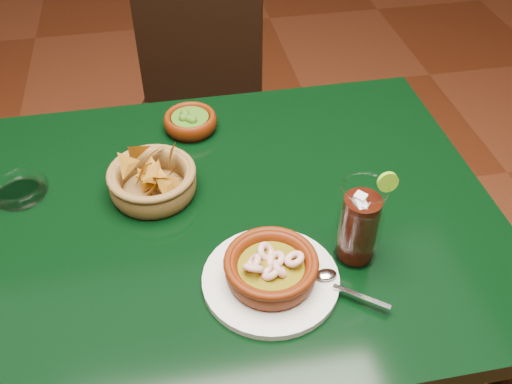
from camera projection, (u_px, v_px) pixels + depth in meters
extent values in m
cube|color=black|center=(182.00, 225.00, 1.08)|extent=(1.20, 0.80, 0.04)
cylinder|color=black|center=(368.00, 208.00, 1.65)|extent=(0.06, 0.06, 0.71)
cube|color=black|center=(191.00, 143.00, 1.75)|extent=(0.52, 0.52, 0.04)
cylinder|color=black|center=(129.00, 227.00, 1.79)|extent=(0.03, 0.03, 0.44)
cylinder|color=black|center=(238.00, 239.00, 1.75)|extent=(0.03, 0.03, 0.44)
cylinder|color=black|center=(159.00, 158.00, 2.04)|extent=(0.03, 0.03, 0.44)
cylinder|color=black|center=(255.00, 167.00, 2.01)|extent=(0.03, 0.03, 0.44)
cube|color=black|center=(199.00, 46.00, 1.73)|extent=(0.37, 0.16, 0.43)
cylinder|color=silver|center=(271.00, 280.00, 0.95)|extent=(0.23, 0.23, 0.01)
cylinder|color=#4C1704|center=(271.00, 276.00, 0.94)|extent=(0.13, 0.13, 0.01)
torus|color=#4C1704|center=(271.00, 269.00, 0.93)|extent=(0.17, 0.17, 0.04)
torus|color=#4C1704|center=(271.00, 262.00, 0.92)|extent=(0.16, 0.16, 0.01)
cylinder|color=#5F560C|center=(271.00, 267.00, 0.93)|extent=(0.12, 0.12, 0.01)
torus|color=beige|center=(294.00, 259.00, 0.92)|extent=(0.05, 0.05, 0.03)
torus|color=beige|center=(276.00, 260.00, 0.93)|extent=(0.03, 0.04, 0.03)
torus|color=beige|center=(266.00, 252.00, 0.94)|extent=(0.04, 0.05, 0.04)
torus|color=beige|center=(253.00, 263.00, 0.92)|extent=(0.04, 0.04, 0.04)
torus|color=beige|center=(253.00, 268.00, 0.91)|extent=(0.04, 0.04, 0.04)
torus|color=beige|center=(271.00, 273.00, 0.91)|extent=(0.05, 0.05, 0.03)
torus|color=beige|center=(279.00, 269.00, 0.91)|extent=(0.04, 0.05, 0.04)
cube|color=silver|center=(361.00, 297.00, 0.91)|extent=(0.08, 0.07, 0.00)
ellipsoid|color=silver|center=(326.00, 274.00, 0.94)|extent=(0.04, 0.03, 0.01)
cylinder|color=brown|center=(154.00, 191.00, 1.12)|extent=(0.15, 0.15, 0.01)
torus|color=brown|center=(153.00, 182.00, 1.10)|extent=(0.20, 0.20, 0.06)
torus|color=brown|center=(151.00, 173.00, 1.08)|extent=(0.17, 0.17, 0.01)
cone|color=#AD7019|center=(148.00, 169.00, 1.10)|extent=(0.08, 0.03, 0.08)
cone|color=#AD7019|center=(148.00, 180.00, 1.10)|extent=(0.09, 0.04, 0.08)
cone|color=#AD7019|center=(160.00, 179.00, 1.08)|extent=(0.08, 0.05, 0.06)
cone|color=#AD7019|center=(171.00, 153.00, 1.09)|extent=(0.03, 0.08, 0.09)
cone|color=#AD7019|center=(156.00, 175.00, 1.07)|extent=(0.07, 0.05, 0.08)
cone|color=#AD7019|center=(136.00, 152.00, 1.10)|extent=(0.08, 0.04, 0.08)
cone|color=#AD7019|center=(153.00, 152.00, 1.11)|extent=(0.06, 0.07, 0.07)
cone|color=#AD7019|center=(175.00, 187.00, 1.09)|extent=(0.08, 0.02, 0.08)
cone|color=#AD7019|center=(149.00, 171.00, 1.09)|extent=(0.08, 0.04, 0.08)
cone|color=#AD7019|center=(141.00, 172.00, 1.08)|extent=(0.04, 0.07, 0.06)
cone|color=#AD7019|center=(153.00, 172.00, 1.08)|extent=(0.06, 0.07, 0.06)
cone|color=#AD7019|center=(167.00, 185.00, 1.08)|extent=(0.08, 0.04, 0.08)
cone|color=#AD7019|center=(151.00, 177.00, 1.10)|extent=(0.07, 0.06, 0.06)
cone|color=#AD7019|center=(149.00, 193.00, 1.08)|extent=(0.06, 0.06, 0.08)
cone|color=#AD7019|center=(127.00, 164.00, 1.07)|extent=(0.07, 0.06, 0.07)
cone|color=#AD7019|center=(169.00, 174.00, 1.11)|extent=(0.05, 0.08, 0.07)
cylinder|color=#4C1704|center=(191.00, 128.00, 1.27)|extent=(0.10, 0.10, 0.01)
torus|color=#4C1704|center=(190.00, 121.00, 1.26)|extent=(0.14, 0.14, 0.04)
cylinder|color=#244F0D|center=(190.00, 119.00, 1.25)|extent=(0.08, 0.08, 0.01)
sphere|color=#244F0D|center=(184.00, 113.00, 1.26)|extent=(0.02, 0.02, 0.02)
sphere|color=#244F0D|center=(183.00, 118.00, 1.24)|extent=(0.02, 0.02, 0.02)
sphere|color=#244F0D|center=(185.00, 115.00, 1.25)|extent=(0.02, 0.02, 0.02)
sphere|color=#244F0D|center=(193.00, 120.00, 1.24)|extent=(0.02, 0.02, 0.02)
sphere|color=#244F0D|center=(190.00, 119.00, 1.24)|extent=(0.02, 0.02, 0.02)
cylinder|color=white|center=(354.00, 253.00, 1.00)|extent=(0.07, 0.07, 0.01)
torus|color=white|center=(360.00, 222.00, 0.95)|extent=(0.16, 0.16, 0.09)
cylinder|color=black|center=(359.00, 228.00, 0.95)|extent=(0.06, 0.06, 0.13)
cube|color=silver|center=(364.00, 211.00, 0.91)|extent=(0.03, 0.03, 0.03)
cube|color=silver|center=(360.00, 206.00, 0.91)|extent=(0.02, 0.03, 0.03)
cube|color=silver|center=(360.00, 199.00, 0.91)|extent=(0.03, 0.03, 0.02)
cube|color=silver|center=(365.00, 210.00, 0.91)|extent=(0.03, 0.03, 0.03)
cube|color=silver|center=(357.00, 206.00, 0.92)|extent=(0.03, 0.03, 0.03)
torus|color=white|center=(366.00, 188.00, 0.89)|extent=(0.08, 0.08, 0.00)
cylinder|color=#67A818|center=(388.00, 182.00, 0.89)|extent=(0.03, 0.01, 0.03)
cylinder|color=white|center=(20.00, 193.00, 1.11)|extent=(0.10, 0.10, 0.01)
torus|color=white|center=(19.00, 189.00, 1.10)|extent=(0.12, 0.12, 0.03)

